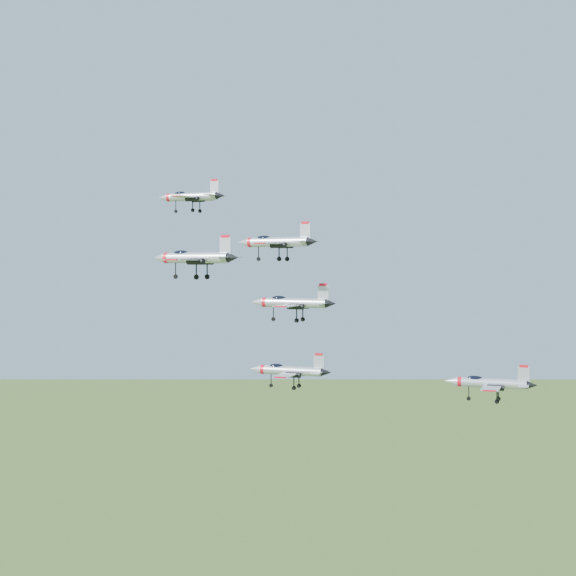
% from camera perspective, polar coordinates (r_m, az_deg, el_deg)
% --- Properties ---
extents(jet_lead, '(13.25, 11.02, 3.54)m').
position_cam_1_polar(jet_lead, '(139.49, -6.99, 6.48)').
color(jet_lead, '#B0B4BD').
extents(jet_left_high, '(13.72, 11.52, 3.68)m').
position_cam_1_polar(jet_left_high, '(119.82, -0.89, 3.31)').
color(jet_left_high, '#B0B4BD').
extents(jet_right_high, '(13.59, 11.42, 3.65)m').
position_cam_1_polar(jet_right_high, '(105.76, -6.73, 2.17)').
color(jet_right_high, '#B0B4BD').
extents(jet_left_low, '(14.07, 11.66, 3.76)m').
position_cam_1_polar(jet_left_low, '(121.77, 0.26, -1.04)').
color(jet_left_low, '#B0B4BD').
extents(jet_right_low, '(11.43, 9.40, 3.06)m').
position_cam_1_polar(jet_right_low, '(105.87, 0.05, -5.87)').
color(jet_right_low, '#B0B4BD').
extents(jet_trail, '(12.91, 10.62, 3.46)m').
position_cam_1_polar(jet_trail, '(117.27, 14.09, -6.55)').
color(jet_trail, '#B0B4BD').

